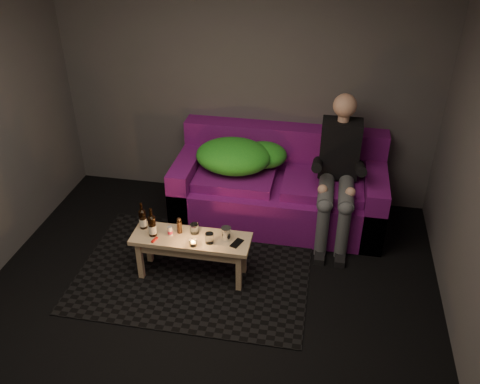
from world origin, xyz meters
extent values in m
plane|color=black|center=(0.00, 0.00, 0.00)|extent=(4.50, 4.50, 0.00)
plane|color=#514F52|center=(0.00, 2.25, 1.30)|extent=(4.00, 0.00, 4.00)
cube|color=black|center=(-0.21, 0.76, 0.00)|extent=(2.12, 1.55, 0.01)
cube|color=#700F71|center=(0.44, 1.77, 0.22)|extent=(2.13, 0.96, 0.45)
cube|color=#700F71|center=(0.44, 2.13, 0.68)|extent=(2.13, 0.23, 0.47)
cube|color=#700F71|center=(-0.52, 1.77, 0.33)|extent=(0.21, 0.96, 0.66)
cube|color=#700F71|center=(1.40, 1.77, 0.33)|extent=(0.21, 0.96, 0.66)
cube|color=#700F71|center=(-0.01, 1.72, 0.49)|extent=(0.80, 0.64, 0.11)
cube|color=#700F71|center=(0.89, 1.72, 0.49)|extent=(0.80, 0.64, 0.11)
ellipsoid|color=green|center=(-0.04, 1.77, 0.70)|extent=(0.77, 0.60, 0.32)
ellipsoid|color=green|center=(0.26, 1.92, 0.67)|extent=(0.47, 0.38, 0.26)
ellipsoid|color=green|center=(-0.27, 1.90, 0.63)|extent=(0.34, 0.28, 0.17)
cube|color=black|center=(1.02, 1.82, 0.86)|extent=(0.38, 0.23, 0.59)
sphere|color=#E3A98D|center=(1.02, 1.82, 1.31)|extent=(0.22, 0.22, 0.22)
cylinder|color=#52565E|center=(0.92, 1.49, 0.57)|extent=(0.15, 0.53, 0.15)
cylinder|color=#52565E|center=(1.12, 1.49, 0.57)|extent=(0.15, 0.53, 0.15)
cylinder|color=#52565E|center=(0.92, 1.24, 0.27)|extent=(0.12, 0.12, 0.54)
cylinder|color=#52565E|center=(1.12, 1.24, 0.27)|extent=(0.12, 0.12, 0.54)
cube|color=black|center=(0.92, 1.17, 0.03)|extent=(0.10, 0.23, 0.06)
cube|color=black|center=(1.12, 1.17, 0.03)|extent=(0.10, 0.23, 0.06)
cube|color=tan|center=(-0.21, 0.71, 0.41)|extent=(1.06, 0.34, 0.04)
cube|color=tan|center=(-0.21, 0.71, 0.35)|extent=(0.92, 0.26, 0.10)
cube|color=tan|center=(-0.66, 0.59, 0.20)|extent=(0.05, 0.05, 0.39)
cube|color=tan|center=(-0.66, 0.83, 0.20)|extent=(0.05, 0.05, 0.39)
cube|color=tan|center=(0.24, 0.59, 0.20)|extent=(0.05, 0.05, 0.39)
cube|color=tan|center=(0.24, 0.83, 0.20)|extent=(0.05, 0.05, 0.39)
cylinder|color=black|center=(-0.67, 0.77, 0.52)|extent=(0.06, 0.06, 0.18)
cylinder|color=white|center=(-0.67, 0.77, 0.49)|extent=(0.07, 0.07, 0.07)
cone|color=black|center=(-0.67, 0.77, 0.62)|extent=(0.06, 0.06, 0.03)
cylinder|color=black|center=(-0.67, 0.77, 0.65)|extent=(0.02, 0.02, 0.08)
cylinder|color=black|center=(-0.54, 0.68, 0.53)|extent=(0.07, 0.07, 0.19)
cylinder|color=white|center=(-0.54, 0.68, 0.50)|extent=(0.07, 0.07, 0.08)
cone|color=black|center=(-0.54, 0.68, 0.64)|extent=(0.07, 0.07, 0.03)
cylinder|color=black|center=(-0.54, 0.68, 0.67)|extent=(0.03, 0.03, 0.09)
cylinder|color=silver|center=(-0.40, 0.71, 0.47)|extent=(0.05, 0.05, 0.09)
cylinder|color=black|center=(-0.32, 0.76, 0.49)|extent=(0.05, 0.05, 0.12)
cylinder|color=white|center=(-0.19, 0.78, 0.48)|extent=(0.10, 0.10, 0.09)
cylinder|color=white|center=(-0.16, 0.60, 0.46)|extent=(0.07, 0.07, 0.05)
sphere|color=orange|center=(-0.16, 0.60, 0.47)|extent=(0.02, 0.02, 0.02)
cylinder|color=white|center=(-0.03, 0.67, 0.48)|extent=(0.08, 0.08, 0.09)
cylinder|color=silver|center=(0.10, 0.74, 0.49)|extent=(0.10, 0.10, 0.12)
cube|color=black|center=(0.21, 0.69, 0.44)|extent=(0.11, 0.15, 0.01)
cube|color=red|center=(-0.51, 0.60, 0.44)|extent=(0.04, 0.08, 0.01)
camera|label=1|loc=(0.88, -2.73, 3.11)|focal=38.00mm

